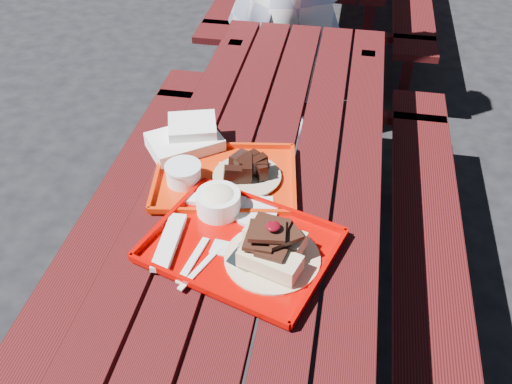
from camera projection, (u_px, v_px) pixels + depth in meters
ground at (263, 323)px, 2.31m from camera, size 60.00×60.00×0.00m
picnic_table_near at (264, 222)px, 1.95m from camera, size 1.41×2.40×0.75m
near_tray at (245, 235)px, 1.58m from camera, size 0.58×0.51×0.16m
far_tray at (223, 177)px, 1.80m from camera, size 0.49×0.41×0.08m
white_cloth at (187, 138)px, 1.94m from camera, size 0.29×0.28×0.10m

